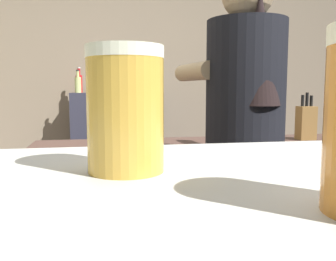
{
  "coord_description": "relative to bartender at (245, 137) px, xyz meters",
  "views": [
    {
      "loc": [
        -0.31,
        -1.37,
        1.19
      ],
      "look_at": [
        -0.2,
        -0.75,
        1.12
      ],
      "focal_mm": 39.38,
      "sensor_mm": 36.0,
      "label": 1
    }
  ],
  "objects": [
    {
      "name": "prep_counter",
      "position": [
        0.05,
        0.46,
        -0.54
      ],
      "size": [
        2.1,
        0.6,
        0.89
      ],
      "primitive_type": "cube",
      "color": "#4E362E",
      "rests_on": "ground"
    },
    {
      "name": "knife_block",
      "position": [
        0.59,
        0.51,
        0.01
      ],
      "size": [
        0.1,
        0.08,
        0.28
      ],
      "color": "olive",
      "rests_on": "prep_counter"
    },
    {
      "name": "wall_back",
      "position": [
        -0.3,
        2.06,
        0.37
      ],
      "size": [
        5.2,
        0.1,
        2.7
      ],
      "primitive_type": "cube",
      "color": "gray",
      "rests_on": "ground"
    },
    {
      "name": "pint_glass_far",
      "position": [
        -0.59,
        -1.1,
        0.18
      ],
      "size": [
        0.08,
        0.08,
        0.14
      ],
      "color": "gold",
      "rests_on": "bar_counter"
    },
    {
      "name": "back_shelf",
      "position": [
        -0.48,
        1.78,
        -0.4
      ],
      "size": [
        0.79,
        0.36,
        1.16
      ],
      "primitive_type": "cube",
      "color": "#323242",
      "rests_on": "ground"
    },
    {
      "name": "bottle_olive_oil",
      "position": [
        -0.37,
        1.87,
        0.27
      ],
      "size": [
        0.06,
        0.06,
        0.23
      ],
      "color": "black",
      "rests_on": "back_shelf"
    },
    {
      "name": "bottle_soy",
      "position": [
        -0.81,
        1.86,
        0.27
      ],
      "size": [
        0.06,
        0.06,
        0.22
      ],
      "color": "red",
      "rests_on": "back_shelf"
    },
    {
      "name": "bottle_vinegar",
      "position": [
        -0.81,
        1.72,
        0.25
      ],
      "size": [
        0.05,
        0.05,
        0.19
      ],
      "color": "#C9D682",
      "rests_on": "back_shelf"
    },
    {
      "name": "bartender",
      "position": [
        0.0,
        0.0,
        0.0
      ],
      "size": [
        0.46,
        0.53,
        1.7
      ],
      "rotation": [
        0.0,
        0.0,
        1.72
      ],
      "color": "#2A2B3A",
      "rests_on": "ground"
    },
    {
      "name": "mixing_bowl",
      "position": [
        -0.45,
        0.55,
        -0.07
      ],
      "size": [
        0.2,
        0.2,
        0.06
      ],
      "primitive_type": "cylinder",
      "color": "beige",
      "rests_on": "prep_counter"
    },
    {
      "name": "chefs_knife",
      "position": [
        0.28,
        0.41,
        -0.09
      ],
      "size": [
        0.24,
        0.09,
        0.01
      ],
      "primitive_type": "cube",
      "rotation": [
        0.0,
        0.0,
        -0.25
      ],
      "color": "silver",
      "rests_on": "prep_counter"
    }
  ]
}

